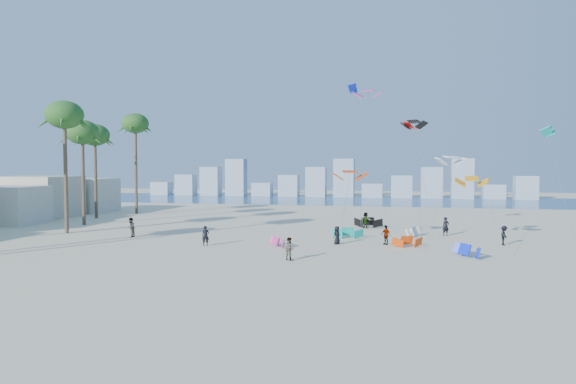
# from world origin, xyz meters

# --- Properties ---
(ground) EXTENTS (220.00, 220.00, 0.00)m
(ground) POSITION_xyz_m (0.00, 0.00, 0.00)
(ground) COLOR beige
(ground) RESTS_ON ground
(ocean) EXTENTS (220.00, 220.00, 0.00)m
(ocean) POSITION_xyz_m (0.00, 72.00, 0.01)
(ocean) COLOR navy
(ocean) RESTS_ON ground
(kitesurfer_near) EXTENTS (0.75, 0.64, 1.74)m
(kitesurfer_near) POSITION_xyz_m (-3.29, 11.27, 0.87)
(kitesurfer_near) COLOR black
(kitesurfer_near) RESTS_ON ground
(kitesurfer_mid) EXTENTS (1.02, 0.94, 1.69)m
(kitesurfer_mid) POSITION_xyz_m (5.16, 6.28, 0.85)
(kitesurfer_mid) COLOR gray
(kitesurfer_mid) RESTS_ON ground
(kitesurfers_far) EXTENTS (35.27, 13.30, 1.91)m
(kitesurfers_far) POSITION_xyz_m (8.17, 19.05, 0.89)
(kitesurfers_far) COLOR black
(kitesurfers_far) RESTS_ON ground
(grounded_kites) EXTENTS (17.57, 19.70, 1.02)m
(grounded_kites) POSITION_xyz_m (11.50, 18.31, 0.46)
(grounded_kites) COLOR #DB308E
(grounded_kites) RESTS_ON ground
(flying_kites) EXTENTS (22.71, 18.77, 16.55)m
(flying_kites) POSITION_xyz_m (14.78, 22.73, 10.87)
(flying_kites) COLOR #DC430B
(flying_kites) RESTS_ON ground
(palm_row) EXTENTS (10.96, 44.80, 15.58)m
(palm_row) POSITION_xyz_m (-22.97, 16.14, 11.65)
(palm_row) COLOR brown
(palm_row) RESTS_ON ground
(distant_skyline) EXTENTS (85.00, 3.00, 8.40)m
(distant_skyline) POSITION_xyz_m (-1.19, 82.00, 3.09)
(distant_skyline) COLOR #9EADBF
(distant_skyline) RESTS_ON ground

